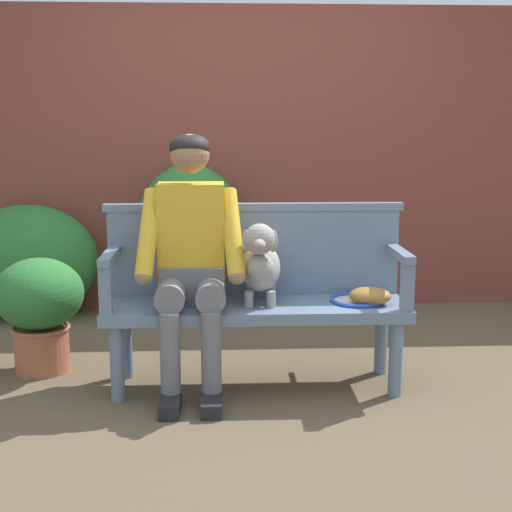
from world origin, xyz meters
name	(u,v)px	position (x,y,z in m)	size (l,w,h in m)	color
ground_plane	(256,386)	(0.00, 0.00, 0.00)	(40.00, 40.00, 0.00)	brown
brick_garden_fence	(244,159)	(0.00, 1.85, 1.10)	(8.00, 0.30, 2.21)	brown
hedge_bush_far_left	(190,240)	(-0.40, 1.51, 0.54)	(0.82, 0.69, 1.09)	#286B2D
hedge_bush_far_right	(29,261)	(-1.55, 1.47, 0.40)	(0.98, 0.72, 0.81)	#286B2D
garden_bench	(256,315)	(0.00, 0.00, 0.39)	(1.57, 0.46, 0.45)	slate
bench_backrest	(254,248)	(0.00, 0.20, 0.71)	(1.61, 0.06, 0.50)	slate
bench_armrest_left_end	(108,271)	(-0.74, -0.08, 0.65)	(0.06, 0.46, 0.28)	slate
bench_armrest_right_end	(402,268)	(0.74, -0.08, 0.65)	(0.06, 0.46, 0.28)	slate
person_seated	(191,252)	(-0.33, -0.01, 0.73)	(0.56, 0.63, 1.32)	black
dog_on_bench	(260,263)	(0.02, -0.03, 0.67)	(0.23, 0.44, 0.44)	gray
tennis_racket	(357,299)	(0.53, 0.03, 0.46)	(0.29, 0.56, 0.03)	blue
baseball_glove	(370,296)	(0.59, -0.05, 0.50)	(0.22, 0.17, 0.09)	#9E6B2D
potted_plant	(39,305)	(-1.19, 0.30, 0.38)	(0.49, 0.49, 0.64)	#A85B3D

